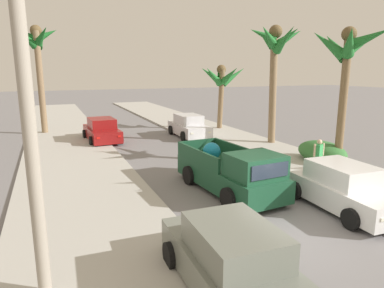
{
  "coord_description": "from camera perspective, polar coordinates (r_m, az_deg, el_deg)",
  "views": [
    {
      "loc": [
        -5.97,
        -7.08,
        4.53
      ],
      "look_at": [
        0.08,
        7.26,
        1.2
      ],
      "focal_mm": 32.06,
      "sensor_mm": 36.0,
      "label": 1
    }
  ],
  "objects": [
    {
      "name": "curb_left",
      "position": [
        19.71,
        -16.4,
        -1.57
      ],
      "size": [
        0.16,
        60.0,
        0.1
      ],
      "primitive_type": "cube",
      "color": "silver",
      "rests_on": "ground"
    },
    {
      "name": "sidewalk_right",
      "position": [
        22.46,
        6.92,
        0.51
      ],
      "size": [
        4.89,
        60.0,
        0.12
      ],
      "primitive_type": "cube",
      "color": "#B2AFA8",
      "rests_on": "ground"
    },
    {
      "name": "curb_right",
      "position": [
        21.98,
        4.55,
        0.27
      ],
      "size": [
        0.16,
        60.0,
        0.1
      ],
      "primitive_type": "cube",
      "color": "silver",
      "rests_on": "ground"
    },
    {
      "name": "palm_tree_left_mid",
      "position": [
        26.64,
        4.95,
        10.72
      ],
      "size": [
        3.98,
        3.17,
        5.0
      ],
      "color": "brown",
      "rests_on": "ground"
    },
    {
      "name": "car_right_near",
      "position": [
        7.45,
        6.67,
        -18.87
      ],
      "size": [
        2.13,
        4.31,
        1.54
      ],
      "color": "slate",
      "rests_on": "ground"
    },
    {
      "name": "utility_pole",
      "position": [
        6.83,
        -26.17,
        10.21
      ],
      "size": [
        1.8,
        0.26,
        8.46
      ],
      "color": "#9E9384",
      "rests_on": "ground"
    },
    {
      "name": "hedge_bush",
      "position": [
        18.33,
        20.78,
        -1.27
      ],
      "size": [
        1.8,
        2.8,
        1.1
      ],
      "primitive_type": "ellipsoid",
      "color": "#387538",
      "rests_on": "ground"
    },
    {
      "name": "pedestrian",
      "position": [
        16.15,
        20.32,
        -1.63
      ],
      "size": [
        0.57,
        0.35,
        1.59
      ],
      "color": "#4C4C4C",
      "rests_on": "ground"
    },
    {
      "name": "sidewalk_left",
      "position": [
        19.62,
        -19.42,
        -1.79
      ],
      "size": [
        4.89,
        60.0,
        0.12
      ],
      "primitive_type": "cube",
      "color": "#B2AFA8",
      "rests_on": "ground"
    },
    {
      "name": "pickup_truck",
      "position": [
        13.0,
        6.59,
        -4.73
      ],
      "size": [
        2.49,
        5.34,
        1.8
      ],
      "color": "#19472D",
      "rests_on": "ground"
    },
    {
      "name": "palm_tree_left_fore",
      "position": [
        17.57,
        24.5,
        13.39
      ],
      "size": [
        3.68,
        3.88,
        6.51
      ],
      "color": "brown",
      "rests_on": "ground"
    },
    {
      "name": "ground_plane",
      "position": [
        10.31,
        15.99,
        -14.49
      ],
      "size": [
        160.0,
        160.0,
        0.0
      ],
      "primitive_type": "plane",
      "color": "slate"
    },
    {
      "name": "car_left_mid",
      "position": [
        23.09,
        -14.75,
        2.16
      ],
      "size": [
        2.18,
        4.33,
        1.54
      ],
      "color": "maroon",
      "rests_on": "ground"
    },
    {
      "name": "car_left_near",
      "position": [
        12.52,
        23.79,
        -6.74
      ],
      "size": [
        2.18,
        4.32,
        1.54
      ],
      "color": "silver",
      "rests_on": "ground"
    },
    {
      "name": "palm_tree_left_back",
      "position": [
        21.78,
        13.68,
        15.05
      ],
      "size": [
        3.73,
        3.71,
        7.21
      ],
      "color": "#846B4C",
      "rests_on": "ground"
    },
    {
      "name": "palm_tree_right_fore",
      "position": [
        26.73,
        -24.42,
        14.11
      ],
      "size": [
        3.26,
        3.67,
        7.61
      ],
      "color": "#846B4C",
      "rests_on": "ground"
    },
    {
      "name": "car_right_mid",
      "position": [
        24.05,
        -0.53,
        2.94
      ],
      "size": [
        2.08,
        4.28,
        1.54
      ],
      "color": "silver",
      "rests_on": "ground"
    }
  ]
}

